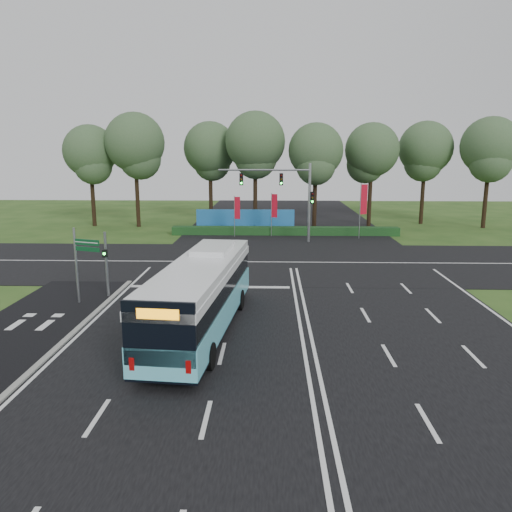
{
  "coord_description": "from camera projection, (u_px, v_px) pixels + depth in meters",
  "views": [
    {
      "loc": [
        -1.39,
        -23.61,
        7.89
      ],
      "look_at": [
        -2.15,
        2.0,
        2.56
      ],
      "focal_mm": 35.0,
      "sensor_mm": 36.0,
      "label": 1
    }
  ],
  "objects": [
    {
      "name": "ground",
      "position": [
        298.0,
        315.0,
        24.67
      ],
      "size": [
        120.0,
        120.0,
        0.0
      ],
      "primitive_type": "plane",
      "color": "#264818",
      "rests_on": "ground"
    },
    {
      "name": "road_main",
      "position": [
        298.0,
        315.0,
        24.66
      ],
      "size": [
        20.0,
        120.0,
        0.04
      ],
      "primitive_type": "cube",
      "color": "black",
      "rests_on": "ground"
    },
    {
      "name": "road_cross",
      "position": [
        290.0,
        262.0,
        36.41
      ],
      "size": [
        120.0,
        14.0,
        0.05
      ],
      "primitive_type": "cube",
      "color": "black",
      "rests_on": "ground"
    },
    {
      "name": "bike_path",
      "position": [
        20.0,
        333.0,
        22.09
      ],
      "size": [
        5.0,
        18.0,
        0.06
      ],
      "primitive_type": "cube",
      "color": "black",
      "rests_on": "ground"
    },
    {
      "name": "kerb_strip",
      "position": [
        73.0,
        333.0,
        22.02
      ],
      "size": [
        0.25,
        18.0,
        0.12
      ],
      "primitive_type": "cube",
      "color": "gray",
      "rests_on": "ground"
    },
    {
      "name": "city_bus",
      "position": [
        202.0,
        295.0,
        21.97
      ],
      "size": [
        3.63,
        12.25,
        3.46
      ],
      "rotation": [
        0.0,
        0.0,
        -0.09
      ],
      "color": "#64D4E9",
      "rests_on": "ground"
    },
    {
      "name": "pedestrian_signal",
      "position": [
        106.0,
        262.0,
        27.34
      ],
      "size": [
        0.34,
        0.43,
        3.66
      ],
      "rotation": [
        0.0,
        0.0,
        0.34
      ],
      "color": "gray",
      "rests_on": "ground"
    },
    {
      "name": "street_sign",
      "position": [
        81.0,
        257.0,
        25.94
      ],
      "size": [
        1.52,
        0.59,
        4.08
      ],
      "rotation": [
        0.0,
        0.0,
        -0.33
      ],
      "color": "gray",
      "rests_on": "ground"
    },
    {
      "name": "banner_flag_left",
      "position": [
        237.0,
        210.0,
        46.99
      ],
      "size": [
        0.57,
        0.13,
        3.91
      ],
      "rotation": [
        0.0,
        0.0,
        -0.15
      ],
      "color": "gray",
      "rests_on": "ground"
    },
    {
      "name": "banner_flag_mid",
      "position": [
        274.0,
        208.0,
        47.23
      ],
      "size": [
        0.58,
        0.26,
        4.15
      ],
      "rotation": [
        0.0,
        0.0,
        -0.36
      ],
      "color": "gray",
      "rests_on": "ground"
    },
    {
      "name": "banner_flag_right",
      "position": [
        363.0,
        203.0,
        45.89
      ],
      "size": [
        0.71,
        0.36,
        5.15
      ],
      "rotation": [
        0.0,
        0.0,
        0.42
      ],
      "color": "gray",
      "rests_on": "ground"
    },
    {
      "name": "traffic_light_gantry",
      "position": [
        289.0,
        190.0,
        43.78
      ],
      "size": [
        8.41,
        0.28,
        7.0
      ],
      "color": "gray",
      "rests_on": "ground"
    },
    {
      "name": "hedge",
      "position": [
        285.0,
        231.0,
        48.56
      ],
      "size": [
        22.0,
        1.2,
        0.8
      ],
      "primitive_type": "cube",
      "color": "#143718",
      "rests_on": "ground"
    },
    {
      "name": "blue_hoarding",
      "position": [
        245.0,
        220.0,
        50.99
      ],
      "size": [
        10.0,
        0.3,
        2.2
      ],
      "primitive_type": "cube",
      "color": "#216BB3",
      "rests_on": "ground"
    },
    {
      "name": "eucalyptus_row",
      "position": [
        285.0,
        147.0,
        52.95
      ],
      "size": [
        47.85,
        9.63,
        12.2
      ],
      "color": "black",
      "rests_on": "ground"
    }
  ]
}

